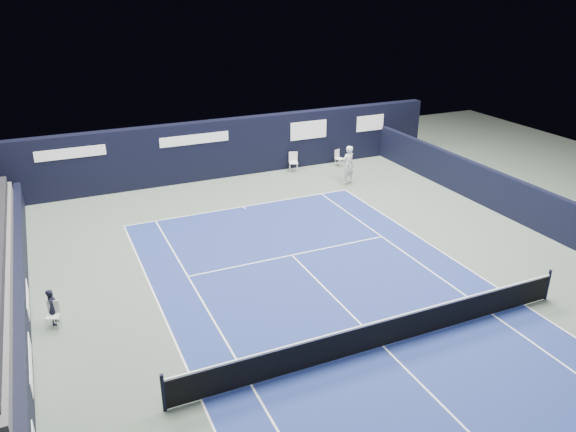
{
  "coord_description": "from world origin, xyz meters",
  "views": [
    {
      "loc": [
        -8.1,
        -11.22,
        9.92
      ],
      "look_at": [
        0.21,
        7.23,
        1.3
      ],
      "focal_mm": 35.0,
      "sensor_mm": 36.0,
      "label": 1
    }
  ],
  "objects_px": {
    "folding_chair_back_a": "(293,160)",
    "line_judge_chair": "(53,313)",
    "tennis_net": "(384,332)",
    "tennis_player": "(348,165)",
    "folding_chair_back_b": "(338,157)"
  },
  "relations": [
    {
      "from": "folding_chair_back_a",
      "to": "tennis_player",
      "type": "bearing_deg",
      "value": -40.46
    },
    {
      "from": "line_judge_chair",
      "to": "tennis_player",
      "type": "bearing_deg",
      "value": 48.54
    },
    {
      "from": "line_judge_chair",
      "to": "tennis_player",
      "type": "xyz_separation_m",
      "value": [
        14.75,
        7.71,
        0.53
      ]
    },
    {
      "from": "tennis_net",
      "to": "folding_chair_back_a",
      "type": "bearing_deg",
      "value": 74.47
    },
    {
      "from": "line_judge_chair",
      "to": "tennis_player",
      "type": "relative_size",
      "value": 0.42
    },
    {
      "from": "folding_chair_back_b",
      "to": "line_judge_chair",
      "type": "relative_size",
      "value": 1.12
    },
    {
      "from": "tennis_player",
      "to": "folding_chair_back_b",
      "type": "bearing_deg",
      "value": 70.31
    },
    {
      "from": "line_judge_chair",
      "to": "tennis_net",
      "type": "height_order",
      "value": "tennis_net"
    },
    {
      "from": "folding_chair_back_a",
      "to": "line_judge_chair",
      "type": "height_order",
      "value": "folding_chair_back_a"
    },
    {
      "from": "folding_chair_back_b",
      "to": "tennis_net",
      "type": "xyz_separation_m",
      "value": [
        -7.09,
        -15.53,
        -0.03
      ]
    },
    {
      "from": "tennis_net",
      "to": "folding_chair_back_b",
      "type": "bearing_deg",
      "value": 65.45
    },
    {
      "from": "line_judge_chair",
      "to": "folding_chair_back_b",
      "type": "bearing_deg",
      "value": 54.61
    },
    {
      "from": "folding_chair_back_b",
      "to": "tennis_net",
      "type": "relative_size",
      "value": 0.07
    },
    {
      "from": "tennis_player",
      "to": "tennis_net",
      "type": "bearing_deg",
      "value": -115.56
    },
    {
      "from": "folding_chair_back_a",
      "to": "tennis_net",
      "type": "distance_m",
      "value": 16.37
    }
  ]
}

